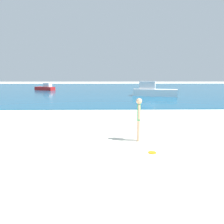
# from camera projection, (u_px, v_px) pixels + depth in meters

# --- Properties ---
(ground) EXTENTS (200.00, 200.00, 0.00)m
(ground) POSITION_uv_depth(u_px,v_px,m) (97.00, 190.00, 4.48)
(ground) COLOR silver
(water) EXTENTS (160.00, 60.00, 0.06)m
(water) POSITION_uv_depth(u_px,v_px,m) (107.00, 88.00, 44.96)
(water) COLOR #14567F
(water) RESTS_ON ground
(person_standing) EXTENTS (0.22, 0.38, 1.64)m
(person_standing) POSITION_uv_depth(u_px,v_px,m) (139.00, 117.00, 7.79)
(person_standing) COLOR #DDAD84
(person_standing) RESTS_ON ground
(frisbee) EXTENTS (0.27, 0.27, 0.03)m
(frisbee) POSITION_uv_depth(u_px,v_px,m) (152.00, 153.00, 6.67)
(frisbee) COLOR orange
(frisbee) RESTS_ON ground
(boat_near) EXTENTS (5.62, 3.14, 1.82)m
(boat_near) POSITION_uv_depth(u_px,v_px,m) (153.00, 91.00, 25.78)
(boat_near) COLOR white
(boat_near) RESTS_ON water
(boat_far) EXTENTS (3.93, 2.84, 1.29)m
(boat_far) POSITION_uv_depth(u_px,v_px,m) (45.00, 88.00, 36.87)
(boat_far) COLOR red
(boat_far) RESTS_ON water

